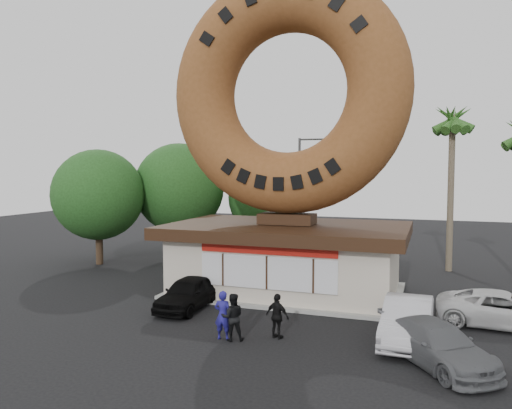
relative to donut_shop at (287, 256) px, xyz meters
The scene contains 15 objects.
ground 6.24m from the donut_shop, 90.00° to the right, with size 90.00×90.00×0.00m, color black.
donut_shop is the anchor object (origin of this frame).
giant_donut 7.71m from the donut_shop, 90.00° to the left, with size 11.35×11.35×2.89m, color brown.
tree_west 12.15m from the donut_shop, 143.55° to the left, with size 6.00×6.00×7.65m.
tree_mid 10.12m from the donut_shop, 113.92° to the left, with size 5.20×5.20×6.63m.
tree_far 13.59m from the donut_shop, 166.94° to the left, with size 5.60×5.60×7.14m.
palm_near 12.83m from the donut_shop, 46.90° to the left, with size 2.60×2.60×9.75m.
street_lamp 10.54m from the donut_shop, 100.50° to the left, with size 2.11×0.20×8.00m.
person_left 7.23m from the donut_shop, 91.98° to the right, with size 0.62×0.41×1.71m, color navy.
person_center 7.22m from the donut_shop, 89.17° to the right, with size 0.80×0.62×1.64m, color black.
person_right 6.70m from the donut_shop, 76.88° to the right, with size 0.92×0.38×1.58m, color black.
car_black 5.33m from the donut_shop, 127.30° to the right, with size 1.59×3.94×1.34m, color black.
car_silver 7.90m from the donut_shop, 42.29° to the right, with size 1.56×4.47×1.47m, color silver.
car_grey 9.86m from the donut_shop, 46.57° to the right, with size 1.77×4.36×1.27m, color slate.
car_white 9.51m from the donut_shop, 15.03° to the right, with size 2.20×4.78×1.33m, color silver.
Camera 1 is at (6.48, -16.77, 5.88)m, focal length 35.00 mm.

